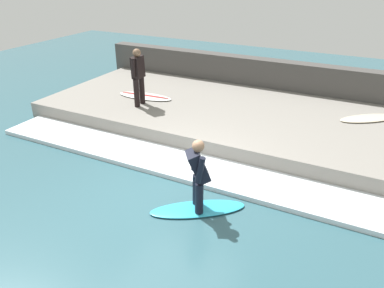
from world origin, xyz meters
name	(u,v)px	position (x,y,z in m)	size (l,w,h in m)	color
ground_plane	(172,193)	(0.00, 0.00, 0.00)	(28.00, 28.00, 0.00)	#335B66
concrete_ledge	(240,118)	(3.80, 0.00, 0.22)	(4.40, 11.18, 0.44)	gray
back_wall	(267,80)	(6.25, 0.00, 0.65)	(0.50, 11.73, 1.30)	#474442
wave_foam_crest	(195,168)	(1.00, 0.00, 0.05)	(1.19, 10.62, 0.10)	silver
surfboard_riding	(198,209)	(-0.28, -0.70, 0.03)	(1.45, 1.74, 0.06)	#2DADD1
surfer_riding	(198,172)	(-0.28, -0.70, 0.82)	(0.54, 0.55, 1.37)	black
surfer_waiting_near	(138,74)	(2.89, 2.69, 1.33)	(0.54, 0.26, 1.58)	black
surfboard_waiting_near	(145,96)	(3.51, 2.93, 0.47)	(0.72, 1.76, 0.07)	white
surfboard_spare	(369,118)	(4.69, -3.17, 0.47)	(1.41, 1.57, 0.06)	beige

